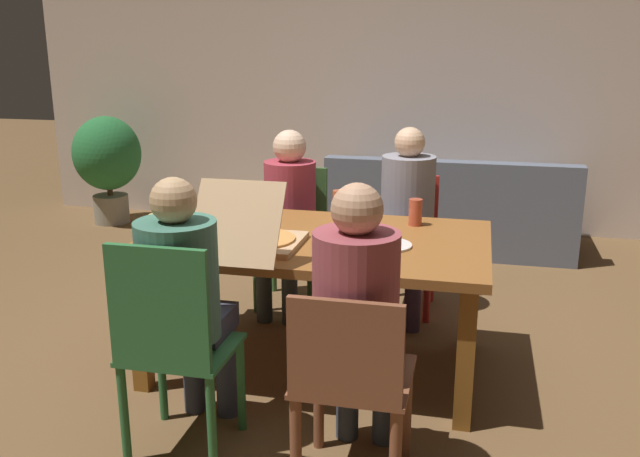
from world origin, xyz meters
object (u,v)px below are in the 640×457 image
plate_1 (238,213)px  plate_2 (386,244)px  person_0 (406,208)px  drinking_glass_2 (339,203)px  dining_table (316,252)px  chair_1 (171,341)px  drinking_glass_0 (157,227)px  couch (450,214)px  potted_plant (107,159)px  pizza_box_0 (256,238)px  person_1 (184,290)px  plate_0 (359,227)px  chair_3 (351,384)px  person_3 (358,309)px  chair_0 (407,240)px  person_2 (288,206)px  chair_2 (294,228)px  drinking_glass_1 (415,212)px

plate_1 → plate_2: same height
person_0 → drinking_glass_2: bearing=-130.6°
dining_table → chair_1: (-0.38, -0.96, -0.11)m
chair_1 → drinking_glass_0: (-0.40, 0.73, 0.26)m
drinking_glass_2 → couch: 2.11m
chair_1 → potted_plant: size_ratio=0.94×
pizza_box_0 → person_0: bearing=61.4°
potted_plant → person_0: bearing=-28.4°
person_1 → chair_1: bearing=-90.0°
person_0 → plate_0: person_0 is taller
chair_3 → person_3: (-0.00, 0.13, 0.25)m
person_0 → couch: (0.21, 1.56, -0.42)m
potted_plant → drinking_glass_0: bearing=-55.8°
person_3 → drinking_glass_2: person_3 is taller
person_3 → potted_plant: 4.53m
chair_0 → person_1: (-0.75, -1.82, 0.25)m
chair_3 → plate_1: bearing=124.4°
chair_0 → couch: bearing=81.4°
pizza_box_0 → couch: (0.83, 2.69, -0.50)m
person_2 → couch: (0.97, 1.63, -0.41)m
drinking_glass_0 → potted_plant: potted_plant is taller
chair_0 → plate_0: size_ratio=3.50×
person_2 → plate_1: (-0.17, -0.45, 0.05)m
dining_table → plate_0: size_ratio=7.21×
chair_1 → person_2: (0.00, 1.75, 0.15)m
chair_2 → drinking_glass_2: chair_2 is taller
person_1 → couch: (0.97, 3.24, -0.42)m
chair_2 → drinking_glass_1: (0.86, -0.60, 0.31)m
plate_1 → drinking_glass_1: bearing=0.3°
person_2 → drinking_glass_1: 0.97m
plate_0 → drinking_glass_1: drinking_glass_1 is taller
person_3 → drinking_glass_2: (-0.35, 1.34, 0.09)m
person_2 → plate_2: 1.16m
person_3 → plate_2: person_3 is taller
person_2 → drinking_glass_0: size_ratio=8.85×
dining_table → chair_0: chair_0 is taller
chair_2 → chair_3: chair_2 is taller
dining_table → chair_0: bearing=69.3°
chair_3 → plate_1: (-0.93, 1.35, 0.28)m
chair_0 → plate_0: (-0.19, -0.79, 0.29)m
chair_2 → plate_2: 1.30m
person_0 → couch: size_ratio=0.60×
chair_1 → person_1: bearing=90.0°
dining_table → person_0: (0.38, 0.87, 0.05)m
dining_table → person_2: (-0.38, 0.79, 0.04)m
person_3 → drinking_glass_1: bearing=85.3°
plate_0 → pizza_box_0: bearing=-132.1°
person_1 → person_2: bearing=90.0°
plate_0 → couch: size_ratio=0.12×
chair_2 → drinking_glass_0: chair_2 is taller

